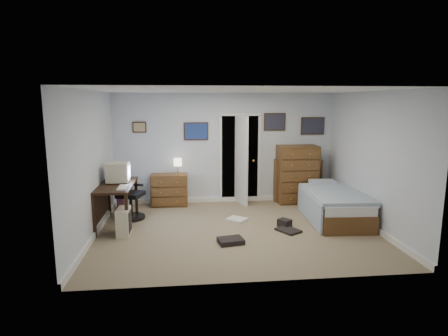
{
  "coord_description": "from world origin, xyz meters",
  "views": [
    {
      "loc": [
        -0.91,
        -6.46,
        2.32
      ],
      "look_at": [
        -0.2,
        0.3,
        1.1
      ],
      "focal_mm": 30.0,
      "sensor_mm": 36.0,
      "label": 1
    }
  ],
  "objects_px": {
    "tall_dresser": "(297,174)",
    "bed": "(333,205)",
    "computer_desk": "(111,194)",
    "office_chair": "(128,198)",
    "low_dresser": "(169,190)"
  },
  "relations": [
    {
      "from": "office_chair",
      "to": "computer_desk",
      "type": "bearing_deg",
      "value": -103.5
    },
    {
      "from": "tall_dresser",
      "to": "office_chair",
      "type": "bearing_deg",
      "value": -167.24
    },
    {
      "from": "office_chair",
      "to": "tall_dresser",
      "type": "distance_m",
      "value": 3.8
    },
    {
      "from": "office_chair",
      "to": "bed",
      "type": "relative_size",
      "value": 0.55
    },
    {
      "from": "office_chair",
      "to": "low_dresser",
      "type": "distance_m",
      "value": 1.18
    },
    {
      "from": "computer_desk",
      "to": "office_chair",
      "type": "distance_m",
      "value": 0.48
    },
    {
      "from": "computer_desk",
      "to": "bed",
      "type": "relative_size",
      "value": 0.7
    },
    {
      "from": "bed",
      "to": "computer_desk",
      "type": "bearing_deg",
      "value": -177.89
    },
    {
      "from": "computer_desk",
      "to": "tall_dresser",
      "type": "distance_m",
      "value": 4.13
    },
    {
      "from": "office_chair",
      "to": "bed",
      "type": "bearing_deg",
      "value": 12.63
    },
    {
      "from": "low_dresser",
      "to": "bed",
      "type": "height_order",
      "value": "low_dresser"
    },
    {
      "from": "computer_desk",
      "to": "tall_dresser",
      "type": "relative_size",
      "value": 1.04
    },
    {
      "from": "low_dresser",
      "to": "bed",
      "type": "relative_size",
      "value": 0.41
    },
    {
      "from": "tall_dresser",
      "to": "bed",
      "type": "xyz_separation_m",
      "value": [
        0.34,
        -1.32,
        -0.36
      ]
    },
    {
      "from": "office_chair",
      "to": "low_dresser",
      "type": "xyz_separation_m",
      "value": [
        0.78,
        0.88,
        -0.07
      ]
    }
  ]
}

